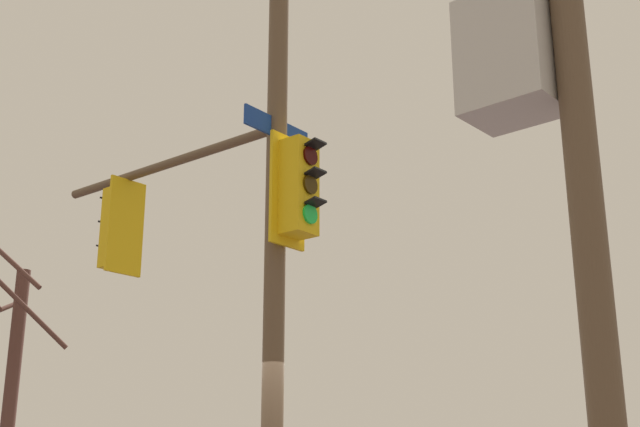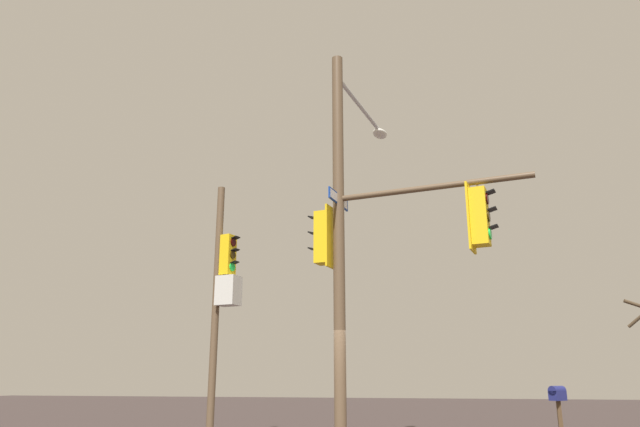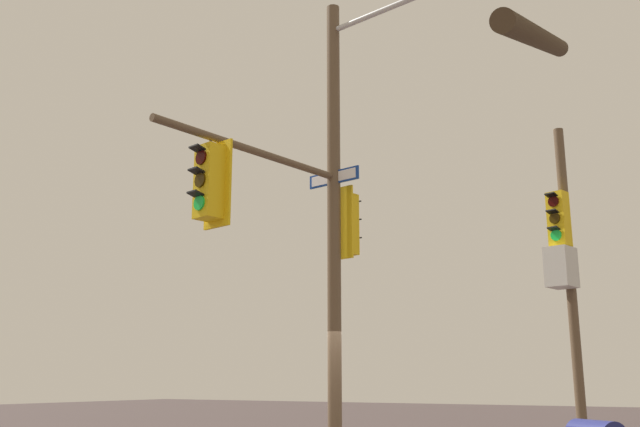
# 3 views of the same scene
# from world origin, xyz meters

# --- Properties ---
(main_signal_pole_assembly) EXTENTS (4.51, 4.22, 8.54)m
(main_signal_pole_assembly) POSITION_xyz_m (-0.56, -0.25, 4.70)
(main_signal_pole_assembly) COLOR brown
(main_signal_pole_assembly) RESTS_ON ground
(secondary_pole_assembly) EXTENTS (0.80, 0.57, 6.78)m
(secondary_pole_assembly) POSITION_xyz_m (3.75, -3.25, 3.84)
(secondary_pole_assembly) COLOR brown
(secondary_pole_assembly) RESTS_ON ground
(bare_tree_behind_pole) EXTENTS (2.34, 1.82, 6.08)m
(bare_tree_behind_pole) POSITION_xyz_m (-8.28, 3.66, 2.99)
(bare_tree_behind_pole) COLOR brown
(bare_tree_behind_pole) RESTS_ON ground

